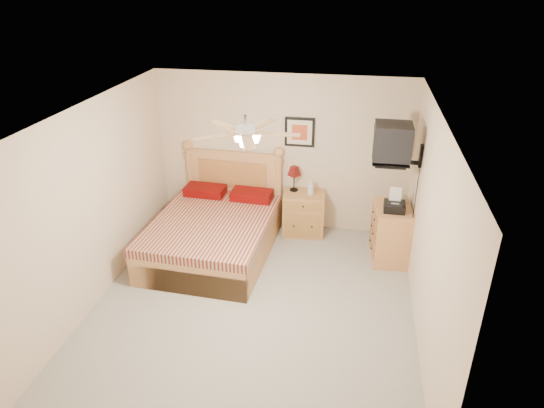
# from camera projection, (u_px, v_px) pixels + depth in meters

# --- Properties ---
(floor) EXTENTS (4.50, 4.50, 0.00)m
(floor) POSITION_uv_depth(u_px,v_px,m) (254.00, 305.00, 6.20)
(floor) COLOR gray
(floor) RESTS_ON ground
(ceiling) EXTENTS (4.00, 4.50, 0.04)m
(ceiling) POSITION_uv_depth(u_px,v_px,m) (250.00, 114.00, 5.10)
(ceiling) COLOR white
(ceiling) RESTS_ON ground
(wall_back) EXTENTS (4.00, 0.04, 2.50)m
(wall_back) POSITION_uv_depth(u_px,v_px,m) (282.00, 153.00, 7.64)
(wall_back) COLOR beige
(wall_back) RESTS_ON ground
(wall_front) EXTENTS (4.00, 0.04, 2.50)m
(wall_front) POSITION_uv_depth(u_px,v_px,m) (188.00, 355.00, 3.66)
(wall_front) COLOR beige
(wall_front) RESTS_ON ground
(wall_left) EXTENTS (0.04, 4.50, 2.50)m
(wall_left) POSITION_uv_depth(u_px,v_px,m) (93.00, 205.00, 5.97)
(wall_left) COLOR beige
(wall_left) RESTS_ON ground
(wall_right) EXTENTS (0.04, 4.50, 2.50)m
(wall_right) POSITION_uv_depth(u_px,v_px,m) (429.00, 234.00, 5.33)
(wall_right) COLOR beige
(wall_right) RESTS_ON ground
(bed) EXTENTS (1.74, 2.23, 1.39)m
(bed) POSITION_uv_depth(u_px,v_px,m) (212.00, 212.00, 7.02)
(bed) COLOR #B67749
(bed) RESTS_ON ground
(nightstand) EXTENTS (0.68, 0.53, 0.70)m
(nightstand) POSITION_uv_depth(u_px,v_px,m) (304.00, 213.00, 7.76)
(nightstand) COLOR #A6693D
(nightstand) RESTS_ON ground
(table_lamp) EXTENTS (0.25, 0.25, 0.41)m
(table_lamp) POSITION_uv_depth(u_px,v_px,m) (294.00, 178.00, 7.62)
(table_lamp) COLOR #580F0E
(table_lamp) RESTS_ON nightstand
(lotion_bottle) EXTENTS (0.11, 0.11, 0.27)m
(lotion_bottle) POSITION_uv_depth(u_px,v_px,m) (311.00, 187.00, 7.50)
(lotion_bottle) COLOR silver
(lotion_bottle) RESTS_ON nightstand
(framed_picture) EXTENTS (0.46, 0.04, 0.46)m
(framed_picture) POSITION_uv_depth(u_px,v_px,m) (300.00, 132.00, 7.42)
(framed_picture) COLOR black
(framed_picture) RESTS_ON wall_back
(dresser) EXTENTS (0.55, 0.75, 0.84)m
(dresser) POSITION_uv_depth(u_px,v_px,m) (391.00, 233.00, 7.03)
(dresser) COLOR #BB7B42
(dresser) RESTS_ON ground
(fax_machine) EXTENTS (0.30, 0.32, 0.31)m
(fax_machine) POSITION_uv_depth(u_px,v_px,m) (395.00, 201.00, 6.69)
(fax_machine) COLOR black
(fax_machine) RESTS_ON dresser
(magazine_lower) EXTENTS (0.21, 0.27, 0.03)m
(magazine_lower) POSITION_uv_depth(u_px,v_px,m) (393.00, 198.00, 7.09)
(magazine_lower) COLOR #BBAA92
(magazine_lower) RESTS_ON dresser
(magazine_upper) EXTENTS (0.23, 0.29, 0.02)m
(magazine_upper) POSITION_uv_depth(u_px,v_px,m) (393.00, 197.00, 7.09)
(magazine_upper) COLOR gray
(magazine_upper) RESTS_ON magazine_lower
(wall_tv) EXTENTS (0.56, 0.46, 0.58)m
(wall_tv) POSITION_uv_depth(u_px,v_px,m) (404.00, 145.00, 6.31)
(wall_tv) COLOR black
(wall_tv) RESTS_ON wall_right
(ceiling_fan) EXTENTS (1.14, 1.14, 0.28)m
(ceiling_fan) POSITION_uv_depth(u_px,v_px,m) (246.00, 132.00, 4.99)
(ceiling_fan) COLOR silver
(ceiling_fan) RESTS_ON ceiling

